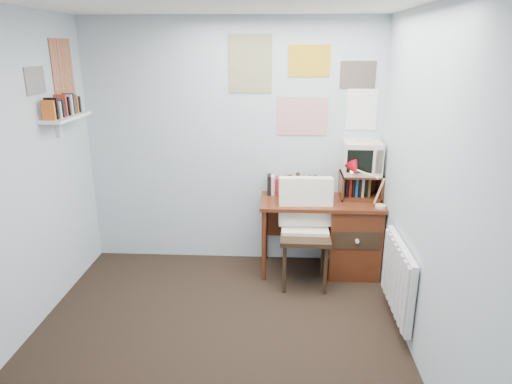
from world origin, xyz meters
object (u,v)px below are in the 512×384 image
at_px(desk_chair, 305,237).
at_px(crt_tv, 362,156).
at_px(tv_riser, 360,186).
at_px(radiator, 398,278).
at_px(desk_lamp, 382,189).
at_px(wall_shelf, 66,117).
at_px(desk, 347,234).

xyz_separation_m(desk_chair, crt_tv, (0.56, 0.44, 0.68)).
xyz_separation_m(tv_riser, radiator, (0.17, -1.04, -0.47)).
bearing_deg(desk_chair, desk_lamp, 10.15).
distance_m(desk_lamp, tv_riser, 0.34).
bearing_deg(crt_tv, wall_shelf, -168.16).
xyz_separation_m(desk, radiator, (0.29, -0.93, 0.01)).
relative_size(desk, tv_riser, 3.00).
height_order(radiator, wall_shelf, wall_shelf).
height_order(desk, desk_lamp, desk_lamp).
distance_m(desk_chair, wall_shelf, 2.41).
xyz_separation_m(desk_chair, radiator, (0.73, -0.62, -0.08)).
relative_size(desk_chair, tv_riser, 2.50).
xyz_separation_m(desk_lamp, crt_tv, (-0.15, 0.32, 0.24)).
bearing_deg(tv_riser, desk, -137.04).
xyz_separation_m(desk, crt_tv, (0.12, 0.13, 0.78)).
bearing_deg(wall_shelf, desk, 8.40).
xyz_separation_m(desk_chair, desk_lamp, (0.71, 0.11, 0.45)).
height_order(tv_riser, radiator, tv_riser).
distance_m(desk, crt_tv, 0.80).
height_order(desk_chair, crt_tv, crt_tv).
bearing_deg(crt_tv, desk_lamp, -63.67).
bearing_deg(desk_lamp, desk_chair, -175.96).
relative_size(desk, wall_shelf, 1.94).
height_order(desk, crt_tv, crt_tv).
height_order(desk_lamp, tv_riser, desk_lamp).
bearing_deg(desk_lamp, radiator, -93.65).
relative_size(desk, desk_lamp, 3.21).
bearing_deg(wall_shelf, tv_riser, 10.32).
distance_m(desk_chair, crt_tv, 0.98).
distance_m(desk_lamp, crt_tv, 0.43).
xyz_separation_m(tv_riser, wall_shelf, (-2.69, -0.49, 0.74)).
distance_m(tv_riser, radiator, 1.15).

